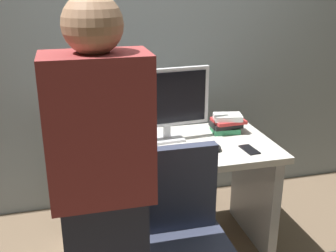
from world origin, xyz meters
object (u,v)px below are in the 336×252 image
desk (166,181)px  cell_phone (249,150)px  mouse (216,147)px  cup_near_keyboard (91,159)px  cup_by_monitor (96,141)px  monitor (167,101)px  keyboard (171,153)px  person_at_desk (103,198)px  book_stack (227,123)px

desk → cell_phone: cell_phone is taller
desk → mouse: (0.27, -0.12, 0.25)m
cup_near_keyboard → cup_by_monitor: bearing=79.3°
cup_by_monitor → monitor: bearing=2.8°
keyboard → cell_phone: (0.46, -0.06, -0.01)m
desk → cell_phone: size_ratio=9.28×
cell_phone → keyboard: bearing=168.2°
desk → keyboard: 0.27m
keyboard → cup_near_keyboard: 0.46m
person_at_desk → cell_phone: 1.07m
desk → cup_by_monitor: 0.50m
cup_near_keyboard → cup_by_monitor: size_ratio=1.05×
person_at_desk → cup_by_monitor: 0.81m
book_stack → cup_near_keyboard: bearing=-160.4°
keyboard → cell_phone: size_ratio=2.99×
monitor → cup_by_monitor: monitor is taller
keyboard → mouse: bearing=2.8°
person_at_desk → monitor: person_at_desk is taller
desk → keyboard: keyboard is taller
monitor → person_at_desk: bearing=-120.1°
mouse → book_stack: bearing=56.2°
monitor → cup_near_keyboard: monitor is taller
desk → book_stack: book_stack is taller
cup_near_keyboard → cell_phone: cup_near_keyboard is taller
mouse → cell_phone: 0.20m
cell_phone → mouse: bearing=158.5°
person_at_desk → keyboard: (0.45, 0.60, -0.10)m
monitor → cup_by_monitor: size_ratio=5.81×
cup_by_monitor → keyboard: bearing=-26.3°
cup_by_monitor → cell_phone: cup_by_monitor is taller
cup_by_monitor → book_stack: 0.86m
desk → book_stack: 0.55m
mouse → book_stack: size_ratio=0.46×
monitor → cup_near_keyboard: 0.60m
cup_by_monitor → cup_near_keyboard: bearing=-100.7°
mouse → cup_near_keyboard: bearing=-175.2°
person_at_desk → mouse: bearing=40.0°
monitor → keyboard: bearing=-98.3°
keyboard → mouse: 0.27m
desk → keyboard: (-0.00, -0.12, 0.24)m
person_at_desk → keyboard: person_at_desk is taller
keyboard → mouse: (0.27, 0.00, 0.01)m
keyboard → monitor: bearing=84.4°
person_at_desk → cell_phone: bearing=31.0°
keyboard → cup_by_monitor: cup_by_monitor is taller
desk → book_stack: (0.45, 0.14, 0.29)m
cup_by_monitor → desk: bearing=-11.2°
cup_by_monitor → book_stack: size_ratio=0.43×
keyboard → cup_by_monitor: bearing=156.4°
mouse → desk: bearing=156.3°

